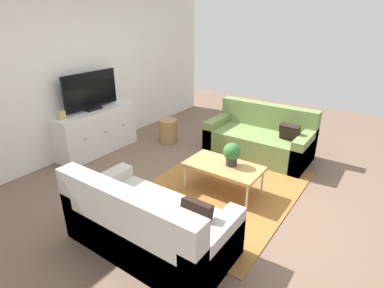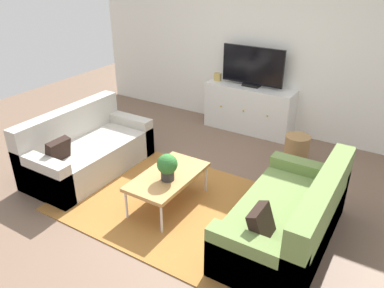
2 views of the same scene
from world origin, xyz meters
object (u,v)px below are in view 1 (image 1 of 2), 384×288
Objects in this scene: mantel_clock at (61,115)px; tv_console at (97,131)px; couch_right_side at (261,139)px; coffee_table at (224,167)px; wicker_basket at (168,131)px; flat_screen_tv at (91,91)px; potted_plant at (232,153)px; couch_left_side at (146,227)px.

tv_console is at bearing -0.00° from mantel_clock.
mantel_clock reaches higher than couch_right_side.
tv_console is (-0.09, 2.46, 0.01)m from coffee_table.
mantel_clock is 1.91m from wicker_basket.
tv_console is 0.69m from flat_screen_tv.
couch_left_side is at bearing 173.66° from potted_plant.
couch_left_side is at bearing -119.48° from tv_console.
couch_right_side reaches higher than wicker_basket.
potted_plant is 0.72× the size of wicker_basket.
coffee_table is 7.77× the size of mantel_clock.
potted_plant is (1.49, -0.17, 0.30)m from couch_left_side.
tv_console is at bearing -90.00° from flat_screen_tv.
coffee_table is (1.43, -0.08, 0.10)m from couch_left_side.
couch_left_side is at bearing -107.30° from mantel_clock.
mantel_clock is (-2.13, 2.37, 0.55)m from couch_right_side.
couch_left_side is at bearing 180.00° from couch_right_side.
wicker_basket is at bearing -35.59° from flat_screen_tv.
coffee_table is 1.98m from wicker_basket.
flat_screen_tv is 7.81× the size of mantel_clock.
tv_console reaches higher than wicker_basket.
couch_right_side is 2.83m from tv_console.
couch_left_side is at bearing -145.51° from wicker_basket.
flat_screen_tv reaches higher than coffee_table.
mantel_clock is at bearing 131.94° from couch_right_side.
potted_plant is at bearing -6.34° from couch_left_side.
flat_screen_tv reaches higher than potted_plant.
flat_screen_tv is at bearing 1.90° from mantel_clock.
couch_right_side is 5.46× the size of potted_plant.
wicker_basket is (1.05, -0.75, -0.86)m from flat_screen_tv.
couch_right_side is at bearing -57.40° from flat_screen_tv.
wicker_basket is (0.90, 1.81, -0.36)m from potted_plant.
tv_console is at bearing 122.82° from couch_right_side.
couch_right_side is 1.67× the size of flat_screen_tv.
flat_screen_tv reaches higher than mantel_clock.
couch_left_side reaches higher than wicker_basket.
coffee_table is 3.24× the size of potted_plant.
tv_console is (-1.53, 2.37, 0.10)m from couch_right_side.
flat_screen_tv is at bearing 90.00° from tv_console.
couch_right_side is at bearing 3.35° from coffee_table.
coffee_table is 2.59m from mantel_clock.
potted_plant is 2.05m from wicker_basket.
tv_console is (1.34, 2.37, 0.10)m from couch_left_side.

